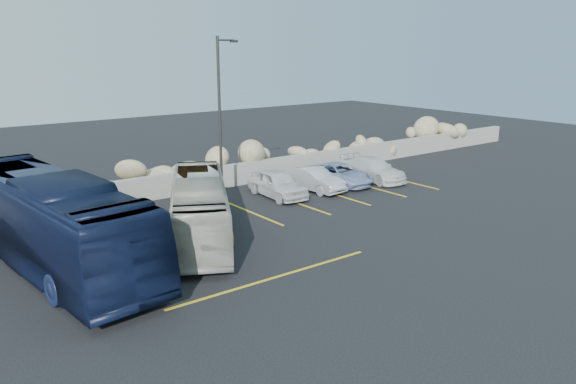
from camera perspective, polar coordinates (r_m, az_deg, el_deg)
ground at (r=19.45m, az=1.40°, el=-8.17°), size 90.00×90.00×0.00m
seawall at (r=29.14m, az=-13.47°, el=0.44°), size 60.00×0.40×1.20m
riprap_pile at (r=30.06m, az=-14.49°, el=2.18°), size 54.00×2.80×2.60m
parking_lines at (r=26.28m, az=1.74°, el=-2.03°), size 18.16×9.36×0.01m
lamppost at (r=27.42m, az=-6.85°, el=7.73°), size 1.14×0.18×8.00m
vintage_bus at (r=22.66m, az=-8.98°, el=-1.69°), size 6.00×8.84×2.48m
tour_coach at (r=21.09m, az=-22.90°, el=-2.75°), size 4.01×12.10×3.31m
car_a at (r=28.78m, az=-1.11°, el=0.86°), size 1.89×4.15×1.38m
car_b at (r=30.05m, az=2.66°, el=1.30°), size 1.62×3.87×1.24m
car_c at (r=32.77m, az=8.67°, el=2.30°), size 2.03×4.48×1.27m
car_d at (r=31.51m, az=5.27°, el=1.82°), size 2.06×4.28×1.17m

